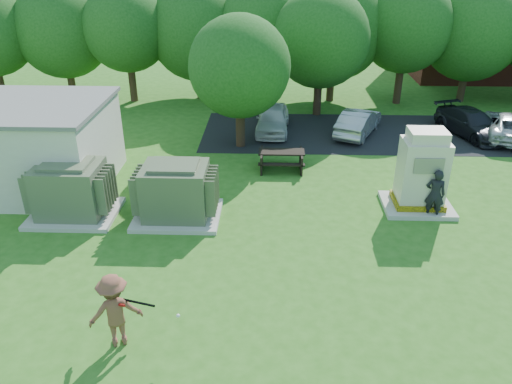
{
  "coord_description": "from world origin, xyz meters",
  "views": [
    {
      "loc": [
        0.52,
        -10.85,
        8.79
      ],
      "look_at": [
        0.0,
        4.0,
        1.3
      ],
      "focal_mm": 35.0,
      "sensor_mm": 36.0,
      "label": 1
    }
  ],
  "objects_px": {
    "person_by_generator": "(435,194)",
    "car_silver_a": "(358,122)",
    "generator_cabinet": "(421,175)",
    "car_silver_b": "(508,125)",
    "batter": "(115,311)",
    "car_dark": "(471,123)",
    "picnic_table": "(281,158)",
    "car_white": "(273,119)",
    "transformer_right": "(176,193)",
    "transformer_left": "(71,191)"
  },
  "relations": [
    {
      "from": "generator_cabinet",
      "to": "car_silver_a",
      "type": "distance_m",
      "value": 7.86
    },
    {
      "from": "car_silver_b",
      "to": "transformer_left",
      "type": "bearing_deg",
      "value": 41.83
    },
    {
      "from": "car_white",
      "to": "car_silver_a",
      "type": "relative_size",
      "value": 1.01
    },
    {
      "from": "batter",
      "to": "generator_cabinet",
      "type": "bearing_deg",
      "value": -161.71
    },
    {
      "from": "generator_cabinet",
      "to": "car_silver_b",
      "type": "height_order",
      "value": "generator_cabinet"
    },
    {
      "from": "transformer_right",
      "to": "person_by_generator",
      "type": "height_order",
      "value": "transformer_right"
    },
    {
      "from": "generator_cabinet",
      "to": "person_by_generator",
      "type": "bearing_deg",
      "value": -64.98
    },
    {
      "from": "generator_cabinet",
      "to": "car_silver_b",
      "type": "relative_size",
      "value": 0.65
    },
    {
      "from": "picnic_table",
      "to": "car_silver_a",
      "type": "xyz_separation_m",
      "value": [
        3.92,
        4.48,
        0.13
      ]
    },
    {
      "from": "picnic_table",
      "to": "person_by_generator",
      "type": "distance_m",
      "value": 6.65
    },
    {
      "from": "transformer_left",
      "to": "person_by_generator",
      "type": "height_order",
      "value": "transformer_left"
    },
    {
      "from": "generator_cabinet",
      "to": "batter",
      "type": "height_order",
      "value": "generator_cabinet"
    },
    {
      "from": "batter",
      "to": "picnic_table",
      "type": "bearing_deg",
      "value": -131.61
    },
    {
      "from": "batter",
      "to": "car_silver_b",
      "type": "distance_m",
      "value": 21.29
    },
    {
      "from": "transformer_left",
      "to": "car_silver_b",
      "type": "distance_m",
      "value": 20.56
    },
    {
      "from": "person_by_generator",
      "to": "car_silver_a",
      "type": "bearing_deg",
      "value": -64.38
    },
    {
      "from": "transformer_left",
      "to": "car_silver_a",
      "type": "xyz_separation_m",
      "value": [
        11.33,
        8.8,
        -0.32
      ]
    },
    {
      "from": "batter",
      "to": "car_white",
      "type": "height_order",
      "value": "batter"
    },
    {
      "from": "car_white",
      "to": "person_by_generator",
      "type": "bearing_deg",
      "value": -54.1
    },
    {
      "from": "picnic_table",
      "to": "car_dark",
      "type": "bearing_deg",
      "value": 25.42
    },
    {
      "from": "generator_cabinet",
      "to": "batter",
      "type": "xyz_separation_m",
      "value": [
        -9.01,
        -7.25,
        -0.34
      ]
    },
    {
      "from": "transformer_left",
      "to": "picnic_table",
      "type": "distance_m",
      "value": 8.59
    },
    {
      "from": "car_dark",
      "to": "car_silver_b",
      "type": "xyz_separation_m",
      "value": [
        1.7,
        -0.29,
        0.01
      ]
    },
    {
      "from": "batter",
      "to": "person_by_generator",
      "type": "distance_m",
      "value": 11.4
    },
    {
      "from": "transformer_left",
      "to": "car_silver_b",
      "type": "relative_size",
      "value": 0.65
    },
    {
      "from": "transformer_right",
      "to": "car_dark",
      "type": "distance_m",
      "value": 15.97
    },
    {
      "from": "batter",
      "to": "person_by_generator",
      "type": "relative_size",
      "value": 1.06
    },
    {
      "from": "transformer_right",
      "to": "car_dark",
      "type": "height_order",
      "value": "transformer_right"
    },
    {
      "from": "picnic_table",
      "to": "car_silver_b",
      "type": "bearing_deg",
      "value": 20.67
    },
    {
      "from": "person_by_generator",
      "to": "picnic_table",
      "type": "bearing_deg",
      "value": -20.74
    },
    {
      "from": "batter",
      "to": "car_dark",
      "type": "xyz_separation_m",
      "value": [
        13.62,
        15.08,
        -0.34
      ]
    },
    {
      "from": "car_silver_b",
      "to": "person_by_generator",
      "type": "bearing_deg",
      "value": 71.33
    },
    {
      "from": "batter",
      "to": "car_silver_a",
      "type": "height_order",
      "value": "batter"
    },
    {
      "from": "person_by_generator",
      "to": "car_dark",
      "type": "xyz_separation_m",
      "value": [
        4.27,
        8.56,
        -0.28
      ]
    },
    {
      "from": "picnic_table",
      "to": "car_white",
      "type": "xyz_separation_m",
      "value": [
        -0.4,
        4.76,
        0.16
      ]
    },
    {
      "from": "picnic_table",
      "to": "transformer_right",
      "type": "bearing_deg",
      "value": -130.74
    },
    {
      "from": "transformer_right",
      "to": "transformer_left",
      "type": "bearing_deg",
      "value": 180.0
    },
    {
      "from": "picnic_table",
      "to": "car_dark",
      "type": "height_order",
      "value": "car_dark"
    },
    {
      "from": "person_by_generator",
      "to": "car_silver_a",
      "type": "xyz_separation_m",
      "value": [
        -1.37,
        8.5,
        -0.27
      ]
    },
    {
      "from": "picnic_table",
      "to": "batter",
      "type": "bearing_deg",
      "value": -111.06
    },
    {
      "from": "generator_cabinet",
      "to": "person_by_generator",
      "type": "height_order",
      "value": "generator_cabinet"
    },
    {
      "from": "picnic_table",
      "to": "batter",
      "type": "relative_size",
      "value": 1.0
    },
    {
      "from": "car_dark",
      "to": "car_silver_b",
      "type": "height_order",
      "value": "car_silver_b"
    },
    {
      "from": "transformer_left",
      "to": "car_silver_b",
      "type": "height_order",
      "value": "transformer_left"
    },
    {
      "from": "car_white",
      "to": "batter",
      "type": "bearing_deg",
      "value": -100.5
    },
    {
      "from": "generator_cabinet",
      "to": "transformer_left",
      "type": "bearing_deg",
      "value": -175.22
    },
    {
      "from": "generator_cabinet",
      "to": "picnic_table",
      "type": "bearing_deg",
      "value": 146.46
    },
    {
      "from": "generator_cabinet",
      "to": "car_dark",
      "type": "xyz_separation_m",
      "value": [
        4.61,
        7.83,
        -0.68
      ]
    },
    {
      "from": "car_dark",
      "to": "batter",
      "type": "bearing_deg",
      "value": -151.95
    },
    {
      "from": "car_dark",
      "to": "car_white",
      "type": "bearing_deg",
      "value": 158.89
    }
  ]
}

